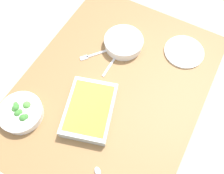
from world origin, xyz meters
The scene contains 9 objects.
ground_plane centered at (0.00, 0.00, 0.00)m, with size 6.00×6.00×0.00m, color #B2A899.
dining_table centered at (0.00, 0.00, 0.65)m, with size 1.20×0.90×0.74m.
stew_bowl centered at (-0.26, -0.07, 0.77)m, with size 0.22×0.22×0.06m.
broccoli_bowl centered at (0.34, -0.31, 0.77)m, with size 0.21×0.21×0.07m.
baking_dish centered at (0.17, -0.03, 0.77)m, with size 0.35×0.30×0.06m.
side_plate centered at (-0.38, 0.25, 0.75)m, with size 0.22×0.22×0.01m, color silver.
spoon_by_stew centered at (-0.14, -0.07, 0.74)m, with size 0.18×0.03×0.01m.
spoon_by_broccoli centered at (0.38, -0.29, 0.74)m, with size 0.15×0.12×0.01m.
fork_on_table centered at (-0.12, -0.19, 0.74)m, with size 0.15×0.13×0.01m.
Camera 1 is at (0.47, 0.26, 1.81)m, focal length 37.17 mm.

